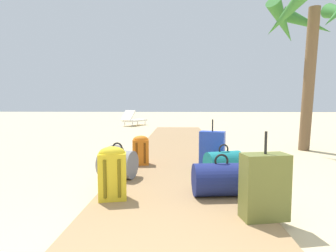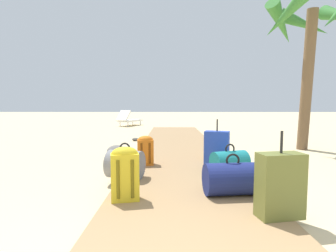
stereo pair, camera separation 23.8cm
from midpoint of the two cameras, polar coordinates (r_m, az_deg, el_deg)
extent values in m
plane|color=#D1BA8C|center=(5.31, 1.32, -7.44)|extent=(60.00, 60.00, 0.00)
cube|color=#9E7A51|center=(6.38, 1.15, -4.99)|extent=(1.84, 10.98, 0.08)
cylinder|color=#197A7F|center=(4.12, 11.46, -7.60)|extent=(0.60, 0.49, 0.34)
torus|color=black|center=(4.08, 11.51, -4.88)|extent=(0.16, 0.08, 0.16)
cube|color=gold|center=(2.99, -11.52, -10.66)|extent=(0.33, 0.24, 0.51)
ellipsoid|color=gold|center=(2.93, -11.60, -5.82)|extent=(0.31, 0.22, 0.15)
cylinder|color=#6D5E11|center=(2.90, -13.02, -11.15)|extent=(0.04, 0.04, 0.41)
cylinder|color=#6D5E11|center=(2.90, -10.02, -11.11)|extent=(0.04, 0.04, 0.41)
cylinder|color=slate|center=(3.84, -10.95, -8.08)|extent=(0.56, 0.50, 0.39)
torus|color=black|center=(3.79, -11.01, -4.74)|extent=(0.16, 0.06, 0.16)
cube|color=olive|center=(2.66, 20.50, -11.87)|extent=(0.44, 0.28, 0.60)
cylinder|color=black|center=(2.57, 20.76, -3.26)|extent=(0.02, 0.02, 0.20)
cylinder|color=navy|center=(3.17, 11.52, -11.07)|extent=(0.67, 0.43, 0.37)
torus|color=black|center=(3.12, 11.59, -7.26)|extent=(0.17, 0.04, 0.16)
cube|color=tan|center=(5.08, 9.11, -4.79)|extent=(0.36, 0.26, 0.41)
ellipsoid|color=tan|center=(5.05, 9.14, -2.49)|extent=(0.34, 0.25, 0.16)
cylinder|color=brown|center=(4.96, 8.65, -5.01)|extent=(0.04, 0.04, 0.33)
cylinder|color=brown|center=(5.02, 10.39, -4.92)|extent=(0.04, 0.04, 0.33)
cube|color=#2847B7|center=(4.59, 8.97, -4.72)|extent=(0.46, 0.33, 0.58)
cylinder|color=black|center=(4.55, 9.04, 0.16)|extent=(0.02, 0.02, 0.20)
cube|color=orange|center=(4.60, -6.34, -5.61)|extent=(0.29, 0.22, 0.43)
ellipsoid|color=orange|center=(4.57, -6.36, -2.94)|extent=(0.28, 0.21, 0.14)
cylinder|color=#70380C|center=(4.51, -7.22, -5.84)|extent=(0.04, 0.04, 0.35)
cylinder|color=#70380C|center=(4.51, -5.47, -5.83)|extent=(0.04, 0.04, 0.35)
cylinder|color=brown|center=(7.15, 26.84, 8.48)|extent=(0.25, 0.48, 3.31)
cone|color=#387A33|center=(8.01, 26.26, 19.04)|extent=(1.34, 0.67, 0.88)
cone|color=#387A33|center=(7.63, 22.24, 19.60)|extent=(1.17, 1.18, 1.04)
cone|color=#387A33|center=(6.89, 23.34, 21.39)|extent=(0.92, 1.44, 1.04)
cube|color=white|center=(13.76, -8.56, 1.17)|extent=(1.16, 1.52, 0.08)
cube|color=white|center=(13.26, -10.06, 2.22)|extent=(0.75, 0.69, 0.52)
cylinder|color=silver|center=(14.36, -8.05, 0.73)|extent=(0.04, 0.04, 0.22)
cylinder|color=silver|center=(14.10, -6.45, 0.67)|extent=(0.04, 0.04, 0.22)
cylinder|color=silver|center=(13.46, -10.76, 0.42)|extent=(0.04, 0.04, 0.22)
cylinder|color=silver|center=(13.17, -9.10, 0.35)|extent=(0.04, 0.04, 0.22)
ellipsoid|color=#5B5651|center=(8.12, -7.88, -2.85)|extent=(0.20, 0.17, 0.10)
ellipsoid|color=slate|center=(5.78, -12.16, -5.28)|extent=(0.48, 0.53, 0.25)
camera|label=1|loc=(0.12, 89.01, 0.08)|focal=28.42mm
camera|label=2|loc=(0.12, -90.99, -0.08)|focal=28.42mm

